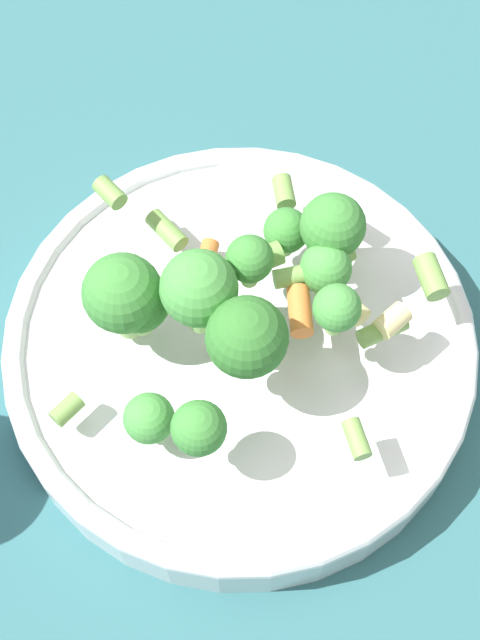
# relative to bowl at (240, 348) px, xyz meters

# --- Properties ---
(ground_plane) EXTENTS (3.00, 3.00, 0.00)m
(ground_plane) POSITION_rel_bowl_xyz_m (0.00, 0.00, -0.02)
(ground_plane) COLOR #2D6066
(bowl) EXTENTS (0.29, 0.29, 0.04)m
(bowl) POSITION_rel_bowl_xyz_m (0.00, 0.00, 0.00)
(bowl) COLOR silver
(bowl) RESTS_ON ground_plane
(pasta_salad) EXTENTS (0.24, 0.19, 0.08)m
(pasta_salad) POSITION_rel_bowl_xyz_m (0.01, 0.00, 0.07)
(pasta_salad) COLOR #8CB766
(pasta_salad) RESTS_ON bowl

